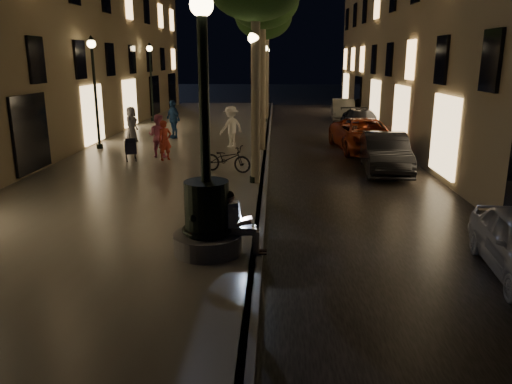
{
  "coord_description": "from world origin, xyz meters",
  "views": [
    {
      "loc": [
        0.35,
        -7.56,
        4.06
      ],
      "look_at": [
        -0.05,
        3.0,
        1.22
      ],
      "focal_mm": 35.0,
      "sensor_mm": 36.0,
      "label": 1
    }
  ],
  "objects_px": {
    "tree_third": "(264,17)",
    "car_fifth": "(343,109)",
    "stroller": "(130,148)",
    "pedestrian_white": "(231,127)",
    "lamp_curb_c": "(265,72)",
    "pedestrian_red": "(165,140)",
    "pedestrian_dark": "(131,124)",
    "seated_man_laptop": "(237,220)",
    "tree_far": "(267,20)",
    "car_rear": "(362,122)",
    "car_third": "(365,135)",
    "bicycle": "(227,159)",
    "lamp_left_b": "(94,78)",
    "pedestrian_blue": "(173,119)",
    "lamp_curb_d": "(267,69)",
    "lamp_left_c": "(151,72)",
    "lamp_curb_b": "(261,77)",
    "tree_second": "(263,0)",
    "lamp_curb_a": "(254,86)",
    "pedestrian_pink": "(158,136)",
    "car_second": "(385,153)",
    "fountain_lamppost": "(207,205)"
  },
  "relations": [
    {
      "from": "stroller",
      "to": "lamp_left_c",
      "type": "bearing_deg",
      "value": 81.12
    },
    {
      "from": "stroller",
      "to": "pedestrian_white",
      "type": "distance_m",
      "value": 4.93
    },
    {
      "from": "tree_third",
      "to": "car_second",
      "type": "xyz_separation_m",
      "value": [
        4.69,
        -9.44,
        -5.42
      ]
    },
    {
      "from": "seated_man_laptop",
      "to": "pedestrian_red",
      "type": "distance_m",
      "value": 10.16
    },
    {
      "from": "pedestrian_blue",
      "to": "lamp_left_c",
      "type": "bearing_deg",
      "value": 159.09
    },
    {
      "from": "pedestrian_blue",
      "to": "pedestrian_dark",
      "type": "distance_m",
      "value": 2.19
    },
    {
      "from": "lamp_curb_b",
      "to": "stroller",
      "type": "xyz_separation_m",
      "value": [
        -4.94,
        -4.66,
        -2.53
      ]
    },
    {
      "from": "bicycle",
      "to": "car_third",
      "type": "bearing_deg",
      "value": -29.29
    },
    {
      "from": "lamp_left_b",
      "to": "pedestrian_pink",
      "type": "distance_m",
      "value": 4.21
    },
    {
      "from": "pedestrian_pink",
      "to": "bicycle",
      "type": "relative_size",
      "value": 0.96
    },
    {
      "from": "tree_far",
      "to": "lamp_curb_b",
      "type": "xyz_separation_m",
      "value": [
        -0.08,
        -10.0,
        -3.2
      ]
    },
    {
      "from": "seated_man_laptop",
      "to": "stroller",
      "type": "xyz_separation_m",
      "value": [
        -4.85,
        9.34,
        -0.19
      ]
    },
    {
      "from": "lamp_curb_d",
      "to": "car_fifth",
      "type": "xyz_separation_m",
      "value": [
        5.28,
        -5.16,
        -2.54
      ]
    },
    {
      "from": "tree_third",
      "to": "pedestrian_blue",
      "type": "distance_m",
      "value": 7.25
    },
    {
      "from": "lamp_curb_d",
      "to": "pedestrian_blue",
      "type": "xyz_separation_m",
      "value": [
        -4.42,
        -14.84,
        -2.1
      ]
    },
    {
      "from": "lamp_curb_b",
      "to": "lamp_left_b",
      "type": "bearing_deg",
      "value": -164.27
    },
    {
      "from": "pedestrian_pink",
      "to": "pedestrian_white",
      "type": "distance_m",
      "value": 3.7
    },
    {
      "from": "seated_man_laptop",
      "to": "tree_far",
      "type": "relative_size",
      "value": 0.17
    },
    {
      "from": "stroller",
      "to": "pedestrian_dark",
      "type": "relative_size",
      "value": 0.61
    },
    {
      "from": "lamp_curb_c",
      "to": "pedestrian_dark",
      "type": "height_order",
      "value": "lamp_curb_c"
    },
    {
      "from": "lamp_left_c",
      "to": "pedestrian_pink",
      "type": "relative_size",
      "value": 2.8
    },
    {
      "from": "tree_second",
      "to": "lamp_curb_a",
      "type": "distance_m",
      "value": 6.75
    },
    {
      "from": "fountain_lamppost",
      "to": "car_rear",
      "type": "relative_size",
      "value": 1.17
    },
    {
      "from": "pedestrian_white",
      "to": "lamp_left_b",
      "type": "bearing_deg",
      "value": -34.46
    },
    {
      "from": "lamp_curb_b",
      "to": "car_fifth",
      "type": "distance_m",
      "value": 12.32
    },
    {
      "from": "lamp_curb_a",
      "to": "bicycle",
      "type": "distance_m",
      "value": 3.15
    },
    {
      "from": "lamp_curb_d",
      "to": "car_third",
      "type": "relative_size",
      "value": 0.92
    },
    {
      "from": "tree_third",
      "to": "car_fifth",
      "type": "relative_size",
      "value": 1.7
    },
    {
      "from": "bicycle",
      "to": "lamp_left_c",
      "type": "bearing_deg",
      "value": 40.56
    },
    {
      "from": "tree_far",
      "to": "bicycle",
      "type": "distance_m",
      "value": 17.5
    },
    {
      "from": "pedestrian_pink",
      "to": "pedestrian_white",
      "type": "bearing_deg",
      "value": -125.67
    },
    {
      "from": "bicycle",
      "to": "pedestrian_blue",
      "type": "bearing_deg",
      "value": 41.78
    },
    {
      "from": "tree_far",
      "to": "lamp_left_c",
      "type": "height_order",
      "value": "tree_far"
    },
    {
      "from": "car_rear",
      "to": "car_third",
      "type": "bearing_deg",
      "value": -102.37
    },
    {
      "from": "stroller",
      "to": "pedestrian_blue",
      "type": "distance_m",
      "value": 5.85
    },
    {
      "from": "lamp_curb_b",
      "to": "lamp_curb_a",
      "type": "bearing_deg",
      "value": -90.0
    },
    {
      "from": "seated_man_laptop",
      "to": "lamp_curb_b",
      "type": "bearing_deg",
      "value": 89.64
    },
    {
      "from": "pedestrian_dark",
      "to": "fountain_lamppost",
      "type": "bearing_deg",
      "value": -148.71
    },
    {
      "from": "lamp_curb_b",
      "to": "car_rear",
      "type": "distance_m",
      "value": 7.59
    },
    {
      "from": "pedestrian_red",
      "to": "bicycle",
      "type": "distance_m",
      "value": 3.3
    },
    {
      "from": "tree_third",
      "to": "car_second",
      "type": "bearing_deg",
      "value": -63.58
    },
    {
      "from": "tree_third",
      "to": "lamp_left_b",
      "type": "bearing_deg",
      "value": -139.8
    },
    {
      "from": "tree_far",
      "to": "pedestrian_blue",
      "type": "relative_size",
      "value": 4.0
    },
    {
      "from": "car_second",
      "to": "pedestrian_white",
      "type": "height_order",
      "value": "pedestrian_white"
    },
    {
      "from": "lamp_curb_d",
      "to": "pedestrian_white",
      "type": "height_order",
      "value": "lamp_curb_d"
    },
    {
      "from": "tree_far",
      "to": "car_third",
      "type": "relative_size",
      "value": 1.44
    },
    {
      "from": "lamp_curb_a",
      "to": "lamp_curb_d",
      "type": "xyz_separation_m",
      "value": [
        0.0,
        24.0,
        0.0
      ]
    },
    {
      "from": "pedestrian_white",
      "to": "pedestrian_blue",
      "type": "height_order",
      "value": "pedestrian_blue"
    },
    {
      "from": "tree_third",
      "to": "stroller",
      "type": "bearing_deg",
      "value": -119.71
    },
    {
      "from": "lamp_curb_c",
      "to": "pedestrian_red",
      "type": "xyz_separation_m",
      "value": [
        -3.62,
        -12.48,
        -2.26
      ]
    }
  ]
}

